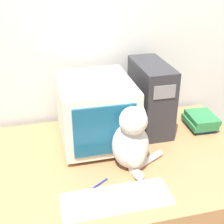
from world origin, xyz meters
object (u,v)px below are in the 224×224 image
object	(u,v)px
keyboard	(116,199)
pen	(97,185)
crt_monitor	(96,111)
book_stack	(200,121)
cat	(132,142)
computer_tower	(150,97)

from	to	relation	value
keyboard	pen	distance (m)	0.13
crt_monitor	book_stack	distance (m)	0.67
cat	pen	size ratio (longest dim) A/B	3.06
book_stack	computer_tower	bearing A→B (deg)	165.16
cat	pen	bearing A→B (deg)	-157.12
crt_monitor	cat	size ratio (longest dim) A/B	1.35
computer_tower	pen	world-z (taller)	computer_tower
computer_tower	keyboard	size ratio (longest dim) A/B	0.85
computer_tower	pen	size ratio (longest dim) A/B	3.58
keyboard	cat	xyz separation A→B (m)	(0.14, 0.22, 0.14)
crt_monitor	keyboard	bearing A→B (deg)	-91.46
pen	cat	bearing A→B (deg)	28.20
cat	keyboard	bearing A→B (deg)	-126.83
computer_tower	book_stack	distance (m)	0.36
cat	book_stack	distance (m)	0.61
pen	crt_monitor	bearing A→B (deg)	79.21
crt_monitor	computer_tower	xyz separation A→B (m)	(0.35, 0.08, 0.02)
computer_tower	book_stack	xyz separation A→B (m)	(0.31, -0.08, -0.16)
book_stack	pen	world-z (taller)	book_stack
computer_tower	keyboard	xyz separation A→B (m)	(-0.36, -0.59, -0.20)
computer_tower	cat	distance (m)	0.43
computer_tower	cat	world-z (taller)	computer_tower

